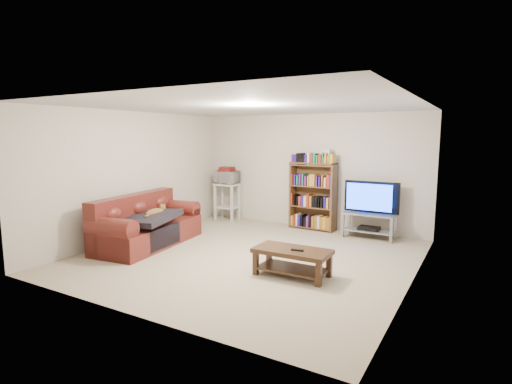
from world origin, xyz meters
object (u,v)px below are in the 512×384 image
Objects in this scene: tv_stand at (369,221)px; coffee_table at (292,257)px; sofa at (145,227)px; bookshelf at (313,195)px.

coffee_table is at bearing -97.61° from tv_stand.
coffee_table is (2.97, -0.16, -0.05)m from sofa.
bookshelf is (-1.22, 0.16, 0.39)m from tv_stand.
tv_stand is (0.39, 2.64, 0.06)m from coffee_table.
sofa reaches higher than tv_stand.
tv_stand is 1.29m from bookshelf.
bookshelf is (2.14, 2.63, 0.40)m from sofa.
bookshelf is at bearing 43.48° from sofa.
tv_stand is at bearing 80.91° from coffee_table.
coffee_table is at bearing -10.45° from sofa.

